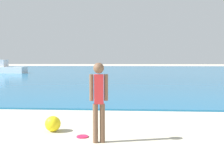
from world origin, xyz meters
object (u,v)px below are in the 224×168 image
boat_far (5,68)px  beach_ball (53,124)px  person_standing (99,98)px  frisbee (82,137)px

boat_far → beach_ball: size_ratio=13.31×
person_standing → boat_far: (-14.68, 26.31, -0.31)m
person_standing → beach_ball: bearing=136.2°
boat_far → beach_ball: 28.88m
person_standing → boat_far: size_ratio=0.33×
boat_far → frisbee: bearing=-55.8°
boat_far → person_standing: bearing=-55.5°
person_standing → frisbee: (-0.41, 0.36, -0.93)m
person_standing → beach_ball: person_standing is taller
frisbee → boat_far: boat_far is taller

